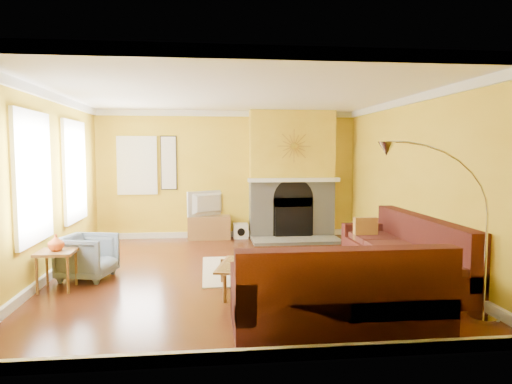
{
  "coord_description": "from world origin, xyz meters",
  "views": [
    {
      "loc": [
        -0.48,
        -6.78,
        1.83
      ],
      "look_at": [
        0.32,
        0.4,
        1.19
      ],
      "focal_mm": 32.0,
      "sensor_mm": 36.0,
      "label": 1
    }
  ],
  "objects": [
    {
      "name": "window_left_far",
      "position": [
        -2.72,
        -0.6,
        1.5
      ],
      "size": [
        0.06,
        1.22,
        1.72
      ],
      "primitive_type": "cube",
      "color": "white",
      "rests_on": "wall_left"
    },
    {
      "name": "wall_back",
      "position": [
        0.0,
        3.01,
        1.35
      ],
      "size": [
        5.5,
        0.02,
        2.7
      ],
      "primitive_type": "cube",
      "color": "gold",
      "rests_on": "ground"
    },
    {
      "name": "sectional_sofa",
      "position": [
        1.27,
        -0.94,
        0.45
      ],
      "size": [
        2.97,
        3.51,
        0.9
      ],
      "primitive_type": null,
      "color": "#471916",
      "rests_on": "floor"
    },
    {
      "name": "window_back",
      "position": [
        -1.9,
        2.96,
        1.55
      ],
      "size": [
        0.82,
        0.06,
        1.22
      ],
      "primitive_type": "cube",
      "color": "white",
      "rests_on": "wall_back"
    },
    {
      "name": "media_console",
      "position": [
        -0.42,
        2.77,
        0.24
      ],
      "size": [
        0.89,
        0.4,
        0.49
      ],
      "primitive_type": "cube",
      "color": "olive",
      "rests_on": "floor"
    },
    {
      "name": "crown_molding",
      "position": [
        0.0,
        0.0,
        2.64
      ],
      "size": [
        5.5,
        6.0,
        0.12
      ],
      "primitive_type": null,
      "color": "white",
      "rests_on": "ceiling"
    },
    {
      "name": "vase",
      "position": [
        -2.45,
        -0.59,
        0.64
      ],
      "size": [
        0.26,
        0.26,
        0.22
      ],
      "primitive_type": "imported",
      "rotation": [
        0.0,
        0.0,
        -0.31
      ],
      "color": "#D8591E",
      "rests_on": "side_table"
    },
    {
      "name": "mantel",
      "position": [
        1.35,
        2.56,
        1.25
      ],
      "size": [
        1.92,
        0.22,
        0.08
      ],
      "primitive_type": "cube",
      "color": "white",
      "rests_on": "fireplace"
    },
    {
      "name": "book",
      "position": [
        0.02,
        -0.86,
        0.38
      ],
      "size": [
        0.26,
        0.29,
        0.02
      ],
      "primitive_type": "imported",
      "rotation": [
        0.0,
        0.0,
        0.43
      ],
      "color": "white",
      "rests_on": "coffee_table"
    },
    {
      "name": "baseboard",
      "position": [
        0.0,
        0.0,
        0.06
      ],
      "size": [
        5.5,
        6.0,
        0.12
      ],
      "primitive_type": null,
      "color": "white",
      "rests_on": "floor"
    },
    {
      "name": "arc_lamp",
      "position": [
        1.98,
        -2.28,
        0.96
      ],
      "size": [
        1.24,
        0.36,
        1.93
      ],
      "primitive_type": null,
      "color": "silver",
      "rests_on": "floor"
    },
    {
      "name": "window_left_near",
      "position": [
        -2.72,
        1.3,
        1.5
      ],
      "size": [
        0.06,
        1.22,
        1.72
      ],
      "primitive_type": "cube",
      "color": "white",
      "rests_on": "wall_left"
    },
    {
      "name": "wall_art",
      "position": [
        -1.25,
        2.97,
        1.6
      ],
      "size": [
        0.34,
        0.04,
        1.14
      ],
      "primitive_type": "cube",
      "color": "white",
      "rests_on": "wall_back"
    },
    {
      "name": "armchair",
      "position": [
        -2.18,
        -0.08,
        0.32
      ],
      "size": [
        0.84,
        0.83,
        0.64
      ],
      "primitive_type": "imported",
      "rotation": [
        0.0,
        0.0,
        1.34
      ],
      "color": "slate",
      "rests_on": "floor"
    },
    {
      "name": "hearth",
      "position": [
        1.35,
        2.25,
        0.03
      ],
      "size": [
        1.8,
        0.7,
        0.06
      ],
      "primitive_type": "cube",
      "color": "gray",
      "rests_on": "floor"
    },
    {
      "name": "ceiling",
      "position": [
        0.0,
        0.0,
        2.71
      ],
      "size": [
        5.5,
        6.0,
        0.02
      ],
      "primitive_type": "cube",
      "color": "white",
      "rests_on": "ground"
    },
    {
      "name": "subwoofer",
      "position": [
        0.25,
        2.8,
        0.15
      ],
      "size": [
        0.31,
        0.31,
        0.31
      ],
      "primitive_type": "cube",
      "color": "white",
      "rests_on": "floor"
    },
    {
      "name": "side_table",
      "position": [
        -2.45,
        -0.59,
        0.26
      ],
      "size": [
        0.48,
        0.48,
        0.53
      ],
      "primitive_type": null,
      "rotation": [
        0.0,
        0.0,
        -0.0
      ],
      "color": "olive",
      "rests_on": "floor"
    },
    {
      "name": "wall_right",
      "position": [
        2.76,
        0.0,
        1.35
      ],
      "size": [
        0.02,
        6.0,
        2.7
      ],
      "primitive_type": "cube",
      "color": "gold",
      "rests_on": "ground"
    },
    {
      "name": "wall_left",
      "position": [
        -2.76,
        0.0,
        1.35
      ],
      "size": [
        0.02,
        6.0,
        2.7
      ],
      "primitive_type": "cube",
      "color": "gold",
      "rests_on": "ground"
    },
    {
      "name": "sunburst",
      "position": [
        1.35,
        2.57,
        1.95
      ],
      "size": [
        0.7,
        0.04,
        0.7
      ],
      "primitive_type": null,
      "color": "olive",
      "rests_on": "fireplace"
    },
    {
      "name": "rug",
      "position": [
        0.66,
        0.12,
        0.01
      ],
      "size": [
        2.4,
        1.8,
        0.02
      ],
      "primitive_type": "cube",
      "color": "beige",
      "rests_on": "floor"
    },
    {
      "name": "fireplace",
      "position": [
        1.35,
        2.8,
        1.35
      ],
      "size": [
        1.8,
        0.4,
        2.7
      ],
      "primitive_type": null,
      "color": "gray",
      "rests_on": "floor"
    },
    {
      "name": "tv",
      "position": [
        -0.42,
        2.77,
        0.75
      ],
      "size": [
        0.85,
        0.57,
        0.53
      ],
      "primitive_type": "imported",
      "rotation": [
        0.0,
        0.0,
        3.68
      ],
      "color": "black",
      "rests_on": "media_console"
    },
    {
      "name": "floor",
      "position": [
        0.0,
        0.0,
        -0.01
      ],
      "size": [
        5.5,
        6.0,
        0.02
      ],
      "primitive_type": "cube",
      "color": "#602B14",
      "rests_on": "ground"
    },
    {
      "name": "coffee_table",
      "position": [
        0.16,
        -0.95,
        0.18
      ],
      "size": [
        1.12,
        1.12,
        0.37
      ],
      "primitive_type": null,
      "rotation": [
        0.0,
        0.0,
        -0.24
      ],
      "color": "white",
      "rests_on": "floor"
    },
    {
      "name": "wall_front",
      "position": [
        0.0,
        -3.01,
        1.35
      ],
      "size": [
        5.5,
        0.02,
        2.7
      ],
      "primitive_type": "cube",
      "color": "gold",
      "rests_on": "ground"
    }
  ]
}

